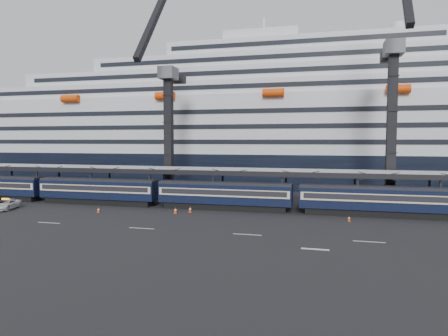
% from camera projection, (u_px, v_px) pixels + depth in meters
% --- Properties ---
extents(ground, '(260.00, 260.00, 0.00)m').
position_uv_depth(ground, '(271.00, 227.00, 44.91)').
color(ground, black).
rests_on(ground, ground).
extents(lane_markings, '(111.00, 4.27, 0.02)m').
position_uv_depth(lane_markings, '(350.00, 244.00, 37.85)').
color(lane_markings, beige).
rests_on(lane_markings, ground).
extents(train, '(133.05, 3.00, 4.05)m').
position_uv_depth(train, '(248.00, 195.00, 55.57)').
color(train, black).
rests_on(train, ground).
extents(canopy, '(130.00, 6.25, 5.53)m').
position_uv_depth(canopy, '(284.00, 172.00, 58.08)').
color(canopy, gray).
rests_on(canopy, ground).
extents(cruise_ship, '(214.09, 28.84, 34.00)m').
position_uv_depth(cruise_ship, '(294.00, 129.00, 88.78)').
color(cruise_ship, black).
rests_on(cruise_ship, ground).
extents(crane_dark_near, '(4.50, 17.75, 35.08)m').
position_uv_depth(crane_dark_near, '(168.00, 128.00, 66.97)').
color(crane_dark_near, '#45484C').
rests_on(crane_dark_near, ground).
extents(crane_dark_mid, '(4.50, 18.24, 39.64)m').
position_uv_depth(crane_dark_mid, '(392.00, 116.00, 57.30)').
color(crane_dark_mid, '#45484C').
rests_on(crane_dark_mid, ground).
extents(pickup_truck, '(3.64, 5.67, 1.45)m').
position_uv_depth(pickup_truck, '(6.00, 204.00, 56.49)').
color(pickup_truck, silver).
rests_on(pickup_truck, ground).
extents(traffic_cone_b, '(0.38, 0.38, 0.76)m').
position_uv_depth(traffic_cone_b, '(98.00, 210.00, 54.23)').
color(traffic_cone_b, '#DA3D06').
rests_on(traffic_cone_b, ground).
extents(traffic_cone_c, '(0.43, 0.43, 0.86)m').
position_uv_depth(traffic_cone_c, '(175.00, 210.00, 53.54)').
color(traffic_cone_c, '#DA3D06').
rests_on(traffic_cone_c, ground).
extents(traffic_cone_d, '(0.43, 0.43, 0.86)m').
position_uv_depth(traffic_cone_d, '(190.00, 209.00, 54.33)').
color(traffic_cone_d, '#DA3D06').
rests_on(traffic_cone_d, ground).
extents(traffic_cone_e, '(0.36, 0.36, 0.72)m').
position_uv_depth(traffic_cone_e, '(349.00, 218.00, 48.32)').
color(traffic_cone_e, '#DA3D06').
rests_on(traffic_cone_e, ground).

